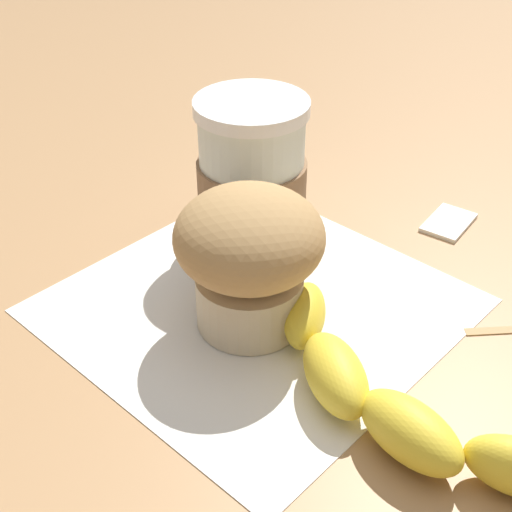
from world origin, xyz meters
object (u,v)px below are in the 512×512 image
Objects in this scene: coffee_cup at (252,177)px; muffin at (249,253)px; sugar_packet at (449,221)px; banana at (383,394)px.

coffee_cup is 1.17× the size of muffin.
coffee_cup is 0.18m from sugar_packet.
coffee_cup is 0.21m from banana.
muffin is 0.22m from sugar_packet.
muffin is at bearing -45.43° from coffee_cup.
sugar_packet is (0.03, 0.21, -0.05)m from muffin.
muffin is at bearing 177.36° from banana.
sugar_packet is (-0.09, 0.21, -0.02)m from banana.
muffin is at bearing -97.69° from sugar_packet.
muffin is 0.45× the size of banana.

